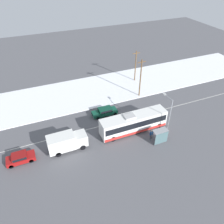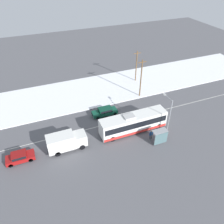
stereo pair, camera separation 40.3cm
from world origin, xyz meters
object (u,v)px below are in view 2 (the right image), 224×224
Objects in this scene: bus_shelter at (160,135)px; streetlamp at (168,111)px; sedan_car at (105,111)px; box_truck at (66,141)px; pedestrian_at_stop at (151,134)px; parked_car_near_truck at (20,157)px; utility_pole_roadside at (141,78)px; utility_pole_snowlot at (136,66)px; city_bus at (133,123)px.

streetlamp is at bearing 42.08° from bus_shelter.
sedan_car is 0.73× the size of streetlamp.
sedan_car is at bearing 117.79° from bus_shelter.
box_truck reaches higher than pedestrian_at_stop.
bus_shelter is (21.20, -4.52, 0.88)m from parked_car_near_truck.
utility_pole_snowlot is (2.28, 6.50, -0.45)m from utility_pole_roadside.
parked_car_near_truck is 0.62× the size of streetlamp.
utility_pole_roadside reaches higher than pedestrian_at_stop.
box_truck is 3.31× the size of pedestrian_at_stop.
utility_pole_roadside is at bearing -159.38° from sedan_car.
pedestrian_at_stop is 0.76× the size of bus_shelter.
box_truck is 13.78m from pedestrian_at_stop.
streetlamp is at bearing -95.59° from utility_pole_roadside.
utility_pole_snowlot reaches higher than city_bus.
streetlamp is at bearing -6.83° from box_truck.
streetlamp is (2.58, 2.33, 2.57)m from bus_shelter.
parked_car_near_truck is 2.24× the size of pedestrian_at_stop.
sedan_car is 12.03m from streetlamp.
box_truck reaches higher than sedan_car.
bus_shelter is (14.25, -4.35, 0.05)m from box_truck.
box_truck is 0.73× the size of utility_pole_roadside.
streetlamp is (8.12, -8.18, 3.44)m from sedan_car.
sedan_car is (-2.90, 6.13, -0.89)m from city_bus.
box_truck is 20.59m from utility_pole_roadside.
pedestrian_at_stop is (13.45, -2.96, -0.49)m from box_truck.
sedan_car is 2.62× the size of pedestrian_at_stop.
city_bus is 1.78× the size of streetlamp.
sedan_car is 16.76m from parked_car_near_truck.
utility_pole_snowlot is at bearing 70.40° from pedestrian_at_stop.
utility_pole_roadside reaches higher than bus_shelter.
pedestrian_at_stop is 0.22× the size of utility_pole_roadside.
city_bus is 18.58m from parked_car_near_truck.
utility_pole_roadside is (4.53, 12.62, 3.21)m from pedestrian_at_stop.
parked_car_near_truck is at bearing 167.96° from bus_shelter.
streetlamp is at bearing -21.49° from city_bus.
pedestrian_at_stop is (1.83, -3.00, -0.58)m from city_bus.
utility_pole_snowlot is at bearing 61.81° from city_bus.
pedestrian_at_stop reaches higher than sedan_car.
bus_shelter reaches higher than sedan_car.
city_bus is at bearing 121.00° from bus_shelter.
utility_pole_roadside reaches higher than city_bus.
bus_shelter is at bearing -106.31° from utility_pole_snowlot.
streetlamp reaches higher than city_bus.
parked_car_near_truck is 0.49× the size of utility_pole_roadside.
city_bus is 6.84m from sedan_car.
utility_pole_snowlot is (27.20, 15.98, 3.10)m from parked_car_near_truck.
utility_pole_snowlot reaches higher than streetlamp.
sedan_car is at bearing 35.29° from box_truck.
city_bus is at bearing -118.19° from utility_pole_snowlot.
pedestrian_at_stop is 1.69m from bus_shelter.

